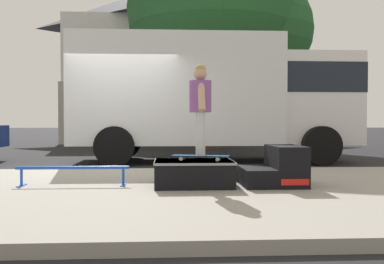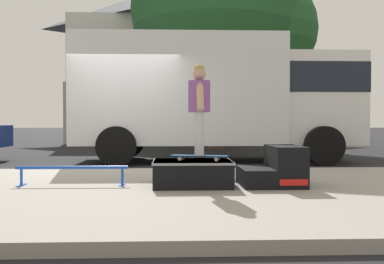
% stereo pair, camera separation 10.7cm
% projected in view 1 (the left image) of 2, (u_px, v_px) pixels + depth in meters
% --- Properties ---
extents(ground_plane, '(140.00, 140.00, 0.00)m').
position_uv_depth(ground_plane, '(116.00, 172.00, 8.56)').
color(ground_plane, black).
extents(sidewalk_slab, '(50.00, 5.00, 0.12)m').
position_uv_depth(sidewalk_slab, '(88.00, 194.00, 5.57)').
color(sidewalk_slab, gray).
rests_on(sidewalk_slab, ground).
extents(skate_box, '(1.06, 0.86, 0.35)m').
position_uv_depth(skate_box, '(194.00, 172.00, 5.86)').
color(skate_box, black).
rests_on(skate_box, sidewalk_slab).
extents(kicker_ramp, '(0.83, 0.86, 0.54)m').
position_uv_depth(kicker_ramp, '(277.00, 169.00, 5.93)').
color(kicker_ramp, black).
rests_on(kicker_ramp, sidewalk_slab).
extents(grind_rail, '(1.53, 0.28, 0.27)m').
position_uv_depth(grind_rail, '(73.00, 171.00, 5.89)').
color(grind_rail, blue).
rests_on(grind_rail, sidewalk_slab).
extents(skateboard, '(0.81, 0.39, 0.07)m').
position_uv_depth(skateboard, '(200.00, 156.00, 5.86)').
color(skateboard, navy).
rests_on(skateboard, skate_box).
extents(skater_kid, '(0.30, 0.64, 1.24)m').
position_uv_depth(skater_kid, '(200.00, 102.00, 5.84)').
color(skater_kid, silver).
rests_on(skater_kid, skateboard).
extents(box_truck, '(6.91, 2.63, 3.05)m').
position_uv_depth(box_truck, '(215.00, 94.00, 10.85)').
color(box_truck, white).
rests_on(box_truck, ground).
extents(street_tree_main, '(6.82, 6.20, 8.27)m').
position_uv_depth(street_tree_main, '(222.00, 13.00, 15.77)').
color(street_tree_main, brown).
rests_on(street_tree_main, ground).
extents(house_behind, '(9.54, 8.23, 8.40)m').
position_uv_depth(house_behind, '(161.00, 62.00, 23.41)').
color(house_behind, silver).
rests_on(house_behind, ground).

